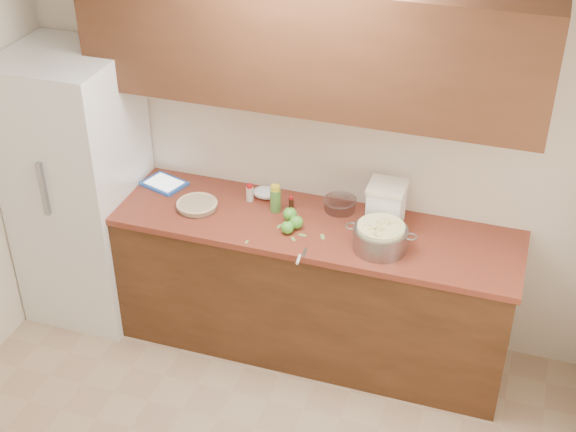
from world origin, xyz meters
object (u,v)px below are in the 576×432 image
(pie, at_px, (197,205))
(colander, at_px, (380,237))
(flour_canister, at_px, (386,204))
(tablet, at_px, (164,184))

(pie, height_order, colander, colander)
(colander, relative_size, flour_canister, 1.53)
(colander, height_order, flour_canister, flour_canister)
(tablet, bearing_deg, pie, -13.65)
(tablet, bearing_deg, flour_canister, 17.43)
(pie, xyz_separation_m, tablet, (-0.31, 0.19, -0.01))
(pie, xyz_separation_m, colander, (1.15, -0.07, 0.05))
(colander, bearing_deg, pie, 176.55)
(pie, relative_size, tablet, 0.85)
(colander, bearing_deg, flour_canister, 96.07)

